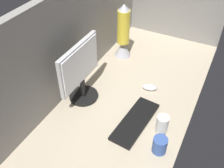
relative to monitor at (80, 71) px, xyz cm
name	(u,v)px	position (x,y,z in cm)	size (l,w,h in cm)	color
ground_plane	(128,98)	(12.77, -25.10, -21.82)	(180.00, 80.00, 3.00)	tan
cubicle_wall_back	(73,38)	(12.77, 12.40, 11.63)	(180.00, 5.00, 63.90)	gray
monitor	(80,71)	(0.00, 0.00, 0.00)	(36.54, 18.00, 37.57)	black
keyboard	(135,121)	(-4.84, -37.80, -19.32)	(37.00, 13.00, 2.00)	black
mouse	(150,87)	(25.66, -34.78, -18.62)	(5.60, 9.60, 3.40)	silver
mug_ceramic_white	(162,124)	(-4.39, -52.86, -14.49)	(10.40, 6.55, 11.57)	white
mug_ceramic_blue	(160,145)	(-16.55, -55.87, -15.71)	(10.68, 7.37, 9.17)	#38569E
lava_lamp	(123,35)	(53.77, -2.29, -3.31)	(12.39, 12.39, 40.54)	#A5A5AD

